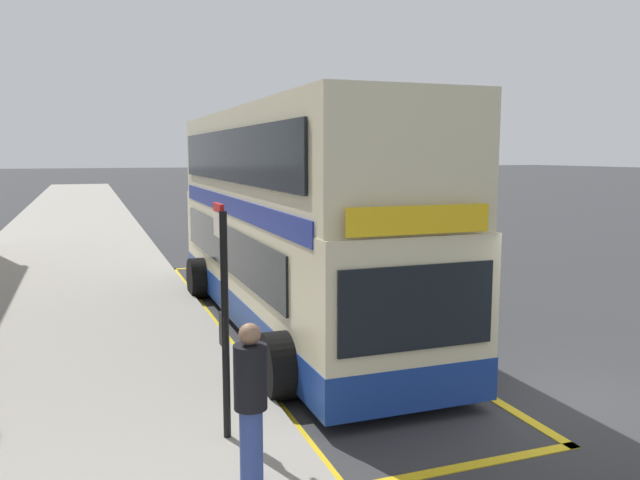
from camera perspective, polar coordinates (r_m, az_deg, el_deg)
The scene contains 7 objects.
ground_plane at distance 39.56m, azimuth -10.87°, elevation 2.46°, with size 260.00×260.00×0.00m, color #333335.
pavement_near at distance 39.05m, azimuth -21.07°, elevation 2.12°, with size 6.00×76.00×0.14m, color gray.
double_decker_bus at distance 13.12m, azimuth -2.85°, elevation 1.28°, with size 3.23×11.00×4.40m.
bus_bay_markings at distance 13.80m, azimuth -3.03°, elevation -7.11°, with size 3.16×13.99×0.01m.
bus_stop_sign at distance 7.67m, azimuth -8.64°, elevation -5.60°, with size 0.09×0.51×2.81m.
parked_car_black_far at distance 45.63m, azimuth -6.34°, elevation 4.24°, with size 2.09×4.20×1.62m.
pedestrian_waiting_near_sign at distance 6.66m, azimuth -6.23°, elevation -13.95°, with size 0.34×0.34×1.72m.
Camera 1 is at (-6.33, -6.89, 3.54)m, focal length 35.73 mm.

